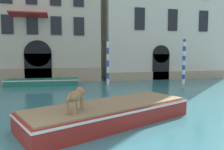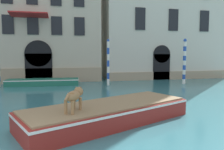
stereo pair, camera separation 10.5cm
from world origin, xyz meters
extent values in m
cube|color=#BCB29E|center=(0.54, 19.65, 8.05)|extent=(10.18, 6.00, 16.11)
cube|color=tan|center=(0.54, 16.60, 0.67)|extent=(10.18, 0.16, 1.34)
cube|color=black|center=(-0.08, 16.59, 1.33)|extent=(2.35, 0.14, 2.66)
cylinder|color=black|center=(-0.08, 16.59, 2.66)|extent=(2.35, 0.14, 2.35)
cube|color=black|center=(-2.51, 16.61, 5.15)|extent=(0.95, 0.10, 1.64)
cube|color=black|center=(-0.47, 16.61, 5.15)|extent=(0.95, 0.10, 1.64)
cube|color=black|center=(1.56, 16.61, 5.15)|extent=(0.95, 0.10, 1.64)
cube|color=black|center=(3.60, 16.61, 5.15)|extent=(0.95, 0.10, 1.64)
cube|color=#B22323|center=(-0.66, 15.95, 5.93)|extent=(3.10, 1.40, 0.29)
cube|color=tan|center=(13.04, 16.60, 0.41)|extent=(13.27, 0.16, 0.82)
cube|color=black|center=(11.84, 16.59, 1.30)|extent=(1.78, 0.14, 2.60)
cylinder|color=black|center=(11.84, 16.59, 2.60)|extent=(1.78, 0.14, 1.78)
cube|color=black|center=(9.50, 16.61, 6.04)|extent=(1.02, 0.10, 2.14)
cube|color=black|center=(13.04, 16.61, 6.04)|extent=(1.02, 0.10, 2.14)
cube|color=black|center=(16.58, 16.61, 6.04)|extent=(1.02, 0.10, 2.14)
cube|color=maroon|center=(3.76, 4.07, 0.33)|extent=(6.97, 4.78, 0.67)
cube|color=white|center=(3.76, 4.07, 0.61)|extent=(7.01, 4.82, 0.08)
cube|color=#8C7251|center=(3.76, 4.07, 0.70)|extent=(6.71, 4.54, 0.06)
cylinder|color=#997047|center=(2.41, 3.46, 0.94)|extent=(0.11, 0.11, 0.43)
cylinder|color=#997047|center=(2.62, 3.35, 0.94)|extent=(0.11, 0.11, 0.43)
cylinder|color=#997047|center=(2.13, 2.92, 0.94)|extent=(0.11, 0.11, 0.43)
cylinder|color=#997047|center=(2.34, 2.81, 0.94)|extent=(0.11, 0.11, 0.43)
ellipsoid|color=#997047|center=(2.38, 3.14, 1.25)|extent=(0.67, 0.86, 0.34)
ellipsoid|color=brown|center=(2.32, 3.03, 1.35)|extent=(0.37, 0.42, 0.12)
sphere|color=#997047|center=(2.58, 3.53, 1.33)|extent=(0.32, 0.32, 0.32)
cone|color=brown|center=(2.50, 3.57, 1.45)|extent=(0.10, 0.10, 0.13)
cone|color=brown|center=(2.66, 3.49, 1.45)|extent=(0.10, 0.10, 0.13)
cylinder|color=#997047|center=(2.18, 2.75, 1.30)|extent=(0.20, 0.29, 0.23)
cube|color=#1E6651|center=(0.40, 14.97, 0.27)|extent=(5.89, 1.80, 0.54)
cube|color=white|center=(0.40, 14.97, 0.48)|extent=(5.92, 1.84, 0.08)
cube|color=#9EA3A8|center=(0.40, 14.97, 0.24)|extent=(3.26, 1.29, 0.48)
cylinder|color=white|center=(5.73, 13.87, 0.26)|extent=(0.21, 0.21, 0.52)
cylinder|color=#234CAD|center=(5.73, 13.87, 0.78)|extent=(0.21, 0.21, 0.52)
cylinder|color=white|center=(5.73, 13.87, 1.30)|extent=(0.21, 0.21, 0.52)
cylinder|color=#234CAD|center=(5.73, 13.87, 1.82)|extent=(0.21, 0.21, 0.52)
cylinder|color=white|center=(5.73, 13.87, 2.34)|extent=(0.21, 0.21, 0.52)
cylinder|color=#234CAD|center=(5.73, 13.87, 2.86)|extent=(0.21, 0.21, 0.52)
cylinder|color=white|center=(5.73, 13.87, 3.38)|extent=(0.21, 0.21, 0.52)
sphere|color=#234CAD|center=(5.73, 13.87, 3.74)|extent=(0.22, 0.22, 0.22)
cylinder|color=white|center=(12.43, 13.30, 0.20)|extent=(0.26, 0.26, 0.41)
cylinder|color=#234CAD|center=(12.43, 13.30, 0.61)|extent=(0.26, 0.26, 0.41)
cylinder|color=white|center=(12.43, 13.30, 1.02)|extent=(0.26, 0.26, 0.41)
cylinder|color=#234CAD|center=(12.43, 13.30, 1.43)|extent=(0.26, 0.26, 0.41)
cylinder|color=white|center=(12.43, 13.30, 1.84)|extent=(0.26, 0.26, 0.41)
cylinder|color=#234CAD|center=(12.43, 13.30, 2.25)|extent=(0.26, 0.26, 0.41)
cylinder|color=white|center=(12.43, 13.30, 2.66)|extent=(0.26, 0.26, 0.41)
cylinder|color=#234CAD|center=(12.43, 13.30, 3.07)|extent=(0.26, 0.26, 0.41)
cylinder|color=white|center=(12.43, 13.30, 3.48)|extent=(0.26, 0.26, 0.41)
sphere|color=#234CAD|center=(12.43, 13.30, 3.80)|extent=(0.28, 0.28, 0.28)
camera|label=1|loc=(1.99, -3.95, 2.62)|focal=35.00mm
camera|label=2|loc=(2.10, -3.97, 2.62)|focal=35.00mm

